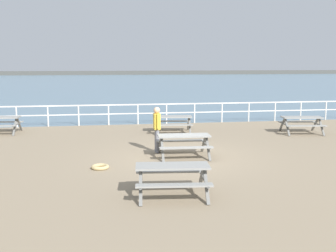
# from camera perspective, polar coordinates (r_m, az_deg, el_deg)

# --- Properties ---
(ground_plane) EXTENTS (30.00, 24.00, 0.20)m
(ground_plane) POSITION_cam_1_polar(r_m,az_deg,el_deg) (14.31, 1.62, -4.69)
(ground_plane) COLOR gray
(sea_band) EXTENTS (142.00, 90.00, 0.01)m
(sea_band) POSITION_cam_1_polar(r_m,az_deg,el_deg) (66.54, -6.97, 6.03)
(sea_band) COLOR slate
(sea_band) RESTS_ON ground
(distant_shoreline) EXTENTS (142.00, 6.00, 1.80)m
(distant_shoreline) POSITION_cam_1_polar(r_m,az_deg,el_deg) (109.49, -7.88, 7.12)
(distant_shoreline) COLOR #4C4C47
(distant_shoreline) RESTS_ON ground
(seaward_railing) EXTENTS (23.07, 0.07, 1.08)m
(seaward_railing) POSITION_cam_1_polar(r_m,az_deg,el_deg) (21.71, -2.21, 2.21)
(seaward_railing) COLOR white
(seaward_railing) RESTS_ON ground
(picnic_table_near_left) EXTENTS (1.98, 1.74, 0.80)m
(picnic_table_near_left) POSITION_cam_1_polar(r_m,az_deg,el_deg) (19.07, 0.62, 0.83)
(picnic_table_near_left) COLOR gray
(picnic_table_near_left) RESTS_ON ground
(picnic_table_mid_centre) EXTENTS (1.94, 1.70, 0.80)m
(picnic_table_mid_centre) POSITION_cam_1_polar(r_m,az_deg,el_deg) (10.08, 0.63, -6.50)
(picnic_table_mid_centre) COLOR gray
(picnic_table_mid_centre) RESTS_ON ground
(picnic_table_far_left) EXTENTS (1.87, 1.62, 0.80)m
(picnic_table_far_left) POSITION_cam_1_polar(r_m,az_deg,el_deg) (14.17, 2.21, -1.99)
(picnic_table_far_left) COLOR gray
(picnic_table_far_left) RESTS_ON ground
(picnic_table_far_right) EXTENTS (1.99, 1.76, 0.80)m
(picnic_table_far_right) POSITION_cam_1_polar(r_m,az_deg,el_deg) (19.81, 18.13, 0.69)
(picnic_table_far_right) COLOR gray
(picnic_table_far_right) RESTS_ON ground
(visitor) EXTENTS (0.23, 0.53, 1.66)m
(visitor) POSITION_cam_1_polar(r_m,az_deg,el_deg) (14.81, -1.56, -0.08)
(visitor) COLOR slate
(visitor) RESTS_ON ground
(rope_coil) EXTENTS (0.55, 0.55, 0.11)m
(rope_coil) POSITION_cam_1_polar(r_m,az_deg,el_deg) (12.88, -9.43, -5.64)
(rope_coil) COLOR tan
(rope_coil) RESTS_ON ground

